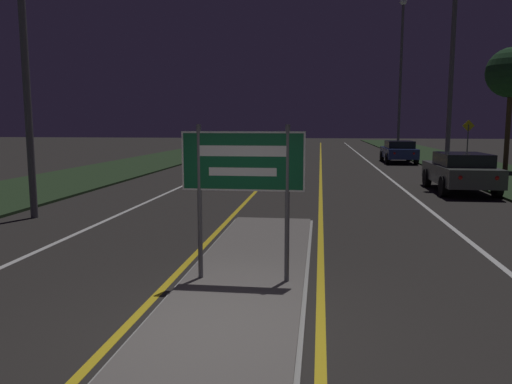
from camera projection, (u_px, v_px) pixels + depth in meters
The scene contains 19 objects.
ground_plane at pixel (220, 334), 5.76m from camera, with size 160.00×160.00×0.00m, color #282623.
median_island at pixel (243, 283), 7.48m from camera, with size 1.93×9.99×0.10m.
verge_left at pixel (120, 169), 26.61m from camera, with size 5.00×100.00×0.08m.
verge_right at pixel (494, 173), 24.21m from camera, with size 5.00×100.00×0.08m.
centre_line_yellow_left at pixel (283, 164), 30.47m from camera, with size 0.12×70.00×0.01m.
centre_line_yellow_right at pixel (321, 164), 30.18m from camera, with size 0.12×70.00×0.01m.
lane_line_white_left at pixel (234, 163), 30.86m from camera, with size 0.12×70.00×0.01m.
lane_line_white_right at pixel (372, 164), 29.80m from camera, with size 0.12×70.00×0.01m.
edge_line_white_left at pixel (186, 163), 31.24m from camera, with size 0.10×70.00×0.01m.
edge_line_white_right at pixel (424, 165), 29.42m from camera, with size 0.10×70.00×0.01m.
highway_sign at pixel (243, 170), 7.24m from camera, with size 1.81×0.07×2.30m.
streetlight_right_near at pixel (453, 33), 19.09m from camera, with size 0.53×0.53×8.99m.
streetlight_right_far at pixel (401, 63), 34.20m from camera, with size 0.48×0.48×10.85m.
car_receding_0 at pixel (460, 171), 17.64m from camera, with size 1.91×4.36×1.40m.
car_receding_1 at pixel (399, 151), 30.96m from camera, with size 1.90×4.35×1.37m.
car_approaching_0 at pixel (233, 163), 21.43m from camera, with size 1.85×4.62×1.39m.
car_approaching_1 at pixel (258, 152), 30.47m from camera, with size 2.01×4.16×1.38m.
warning_sign at pixel (468, 140), 25.36m from camera, with size 0.60×0.06×2.53m.
roadside_palm_right at pixel (512, 73), 24.37m from camera, with size 2.43×2.43×6.04m.
Camera 1 is at (1.11, -5.39, 2.41)m, focal length 35.00 mm.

